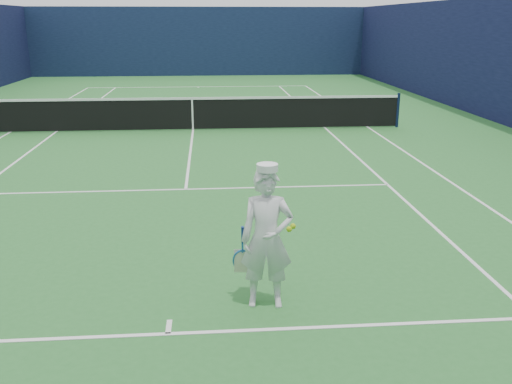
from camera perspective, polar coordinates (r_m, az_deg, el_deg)
The scene contains 5 objects.
ground at distance 17.67m, azimuth -6.32°, elevation 6.16°, with size 80.00×80.00×0.00m, color #296C2C.
court_markings at distance 17.67m, azimuth -6.32°, elevation 6.17°, with size 11.03×23.83×0.01m.
windscreen_fence at distance 17.41m, azimuth -6.53°, elevation 12.64°, with size 20.12×36.12×4.00m.
tennis_net at distance 17.58m, azimuth -6.38°, elevation 7.93°, with size 12.88×0.09×1.07m.
tennis_player at distance 6.56m, azimuth 1.08°, elevation -4.64°, with size 0.76×0.51×1.72m.
Camera 1 is at (0.49, -17.36, 3.24)m, focal length 40.00 mm.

